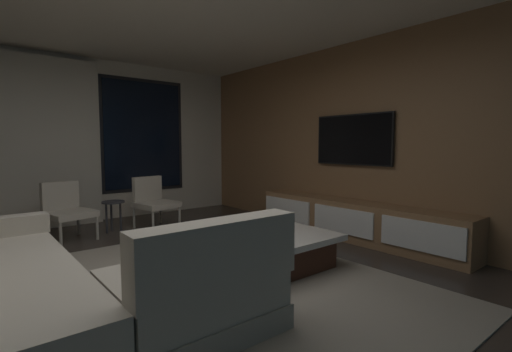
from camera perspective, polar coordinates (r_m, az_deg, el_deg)
floor at (r=3.32m, az=-14.23°, el=-17.78°), size 9.20×9.20×0.00m
back_wall_with_window at (r=6.52m, az=-28.64°, el=4.91°), size 6.60×0.30×2.70m
media_wall at (r=5.16m, az=18.04°, el=5.51°), size 0.12×7.80×2.70m
area_rug at (r=3.39m, az=-7.87°, el=-17.09°), size 3.20×3.80×0.01m
sectional_couch at (r=2.91m, az=-29.42°, el=-15.44°), size 1.98×2.50×0.82m
coffee_table at (r=3.87m, az=1.99°, el=-11.40°), size 1.16×1.16×0.36m
book_stack_on_coffee_table at (r=3.80m, az=0.36°, el=-8.26°), size 0.28×0.18×0.10m
accent_chair_near_window at (r=5.84m, az=-15.94°, el=-3.55°), size 0.64×0.65×0.78m
accent_chair_by_curtain at (r=5.48m, az=-27.83°, el=-4.47°), size 0.66×0.68×0.78m
side_stool at (r=5.68m, az=-21.66°, el=-4.56°), size 0.32×0.32×0.46m
media_console at (r=5.05m, az=15.43°, el=-6.94°), size 0.46×3.10×0.52m
mounted_tv at (r=5.21m, az=15.07°, el=5.57°), size 0.05×1.22×0.70m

